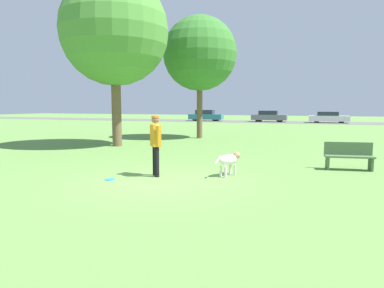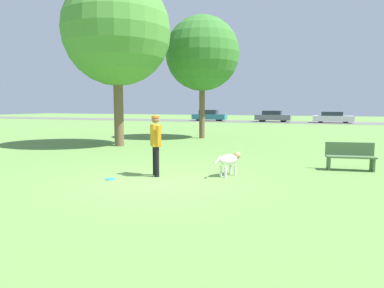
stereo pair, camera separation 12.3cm
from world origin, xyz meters
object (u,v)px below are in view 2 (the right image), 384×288
(person, at_px, (156,140))
(tree_mid_center, at_px, (202,54))
(parked_car_grey, at_px, (273,116))
(park_bench, at_px, (350,155))
(parked_car_white, at_px, (333,117))
(parked_car_teal, at_px, (209,116))
(dog, at_px, (229,160))
(tree_near_left, at_px, (117,32))
(frisbee, at_px, (110,179))

(person, distance_m, tree_mid_center, 11.95)
(person, relative_size, parked_car_grey, 0.40)
(park_bench, bearing_deg, parked_car_white, 80.43)
(tree_mid_center, height_order, parked_car_teal, tree_mid_center)
(dog, relative_size, park_bench, 0.72)
(dog, bearing_deg, parked_car_white, 17.16)
(park_bench, bearing_deg, parked_car_grey, 92.76)
(parked_car_white, bearing_deg, person, -99.70)
(tree_near_left, bearing_deg, park_bench, -16.53)
(person, xyz_separation_m, park_bench, (5.13, 2.85, -0.55))
(parked_car_teal, xyz_separation_m, park_bench, (14.02, -30.15, -0.23))
(dog, xyz_separation_m, parked_car_teal, (-10.79, 32.26, 0.24))
(tree_mid_center, distance_m, tree_near_left, 5.76)
(frisbee, height_order, park_bench, park_bench)
(tree_near_left, height_order, parked_car_grey, tree_near_left)
(parked_car_white, bearing_deg, parked_car_grey, 178.63)
(parked_car_teal, relative_size, park_bench, 3.00)
(frisbee, xyz_separation_m, park_bench, (6.09, 3.69, 0.44))
(frisbee, distance_m, parked_car_grey, 34.00)
(dog, height_order, parked_car_teal, parked_car_teal)
(parked_car_white, relative_size, park_bench, 2.95)
(dog, bearing_deg, parked_car_teal, 42.19)
(park_bench, bearing_deg, dog, -155.53)
(frisbee, bearing_deg, tree_mid_center, 96.92)
(parked_car_teal, relative_size, parked_car_white, 1.02)
(parked_car_teal, bearing_deg, tree_near_left, -84.35)
(person, xyz_separation_m, tree_near_left, (-4.87, 5.83, 4.40))
(parked_car_teal, relative_size, parked_car_grey, 1.04)
(parked_car_grey, bearing_deg, tree_near_left, -97.03)
(person, bearing_deg, parked_car_teal, 156.11)
(frisbee, bearing_deg, parked_car_white, 79.03)
(tree_near_left, relative_size, parked_car_white, 1.87)
(person, height_order, park_bench, person)
(dog, bearing_deg, tree_mid_center, 46.39)
(person, height_order, tree_near_left, tree_near_left)
(tree_mid_center, distance_m, parked_car_teal, 23.33)
(tree_mid_center, bearing_deg, parked_car_white, 70.03)
(dog, xyz_separation_m, parked_car_grey, (-2.90, 32.41, 0.23))
(frisbee, distance_m, parked_car_teal, 34.76)
(frisbee, height_order, parked_car_white, parked_car_white)
(dog, height_order, tree_near_left, tree_near_left)
(tree_mid_center, height_order, tree_near_left, tree_near_left)
(dog, relative_size, parked_car_grey, 0.25)
(person, distance_m, parked_car_grey, 33.17)
(person, bearing_deg, dog, 72.39)
(parked_car_grey, distance_m, parked_car_white, 6.60)
(parked_car_teal, bearing_deg, parked_car_white, -2.74)
(person, relative_size, parked_car_white, 0.39)
(parked_car_teal, distance_m, park_bench, 33.25)
(parked_car_grey, bearing_deg, dog, -83.85)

